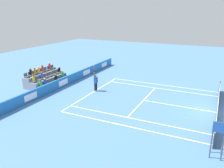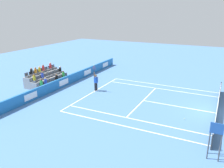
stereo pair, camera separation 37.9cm
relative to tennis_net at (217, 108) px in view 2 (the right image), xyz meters
The scene contains 15 objects.
ground_plane 0.49m from the tennis_net, ahead, with size 80.00×80.00×0.00m, color #4C7AB2.
line_baseline 11.90m from the tennis_net, 90.00° to the right, with size 10.97×0.10×0.01m, color white.
line_service 6.42m from the tennis_net, 90.00° to the right, with size 8.23×0.10×0.01m, color white.
line_centre_service 3.24m from the tennis_net, 90.00° to the right, with size 0.10×6.40×0.01m, color white.
line_singles_sideline_left 7.25m from the tennis_net, 55.31° to the right, with size 0.10×11.89×0.01m, color white.
line_singles_sideline_right 7.25m from the tennis_net, 124.69° to the right, with size 0.10×11.89×0.01m, color white.
line_doubles_sideline_left 8.10m from the tennis_net, 47.30° to the right, with size 0.10×11.89×0.01m, color white.
line_doubles_sideline_right 8.10m from the tennis_net, 132.70° to the right, with size 0.10×11.89×0.01m, color white.
line_centre_mark 11.80m from the tennis_net, 90.00° to the right, with size 0.10×0.20×0.01m, color white.
sponsor_barrier 15.82m from the tennis_net, 90.00° to the right, with size 24.66×0.22×1.06m.
tennis_net is the anchor object (origin of this frame).
tennis_player 11.84m from the tennis_net, 91.92° to the right, with size 0.51×0.40×2.85m.
umpire_chair 6.84m from the tennis_net, ahead, with size 0.70×0.70×2.34m.
stadium_stand 18.13m from the tennis_net, 89.96° to the right, with size 4.96×2.85×2.20m.
loose_tennis_ball 3.25m from the tennis_net, 43.05° to the right, with size 0.07×0.07×0.07m, color #D1E533.
Camera 2 is at (19.60, 0.05, 8.13)m, focal length 37.09 mm.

